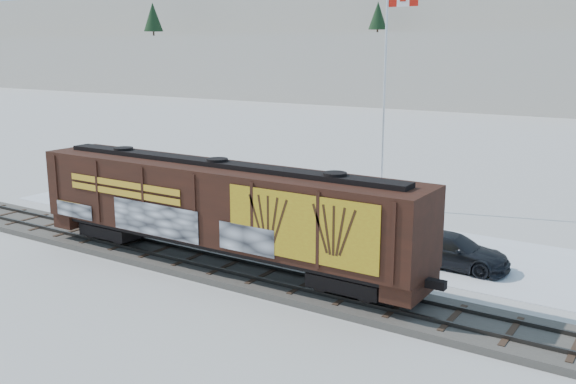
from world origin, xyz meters
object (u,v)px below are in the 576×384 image
Objects in this scene: hopper_railcar at (218,206)px; car_dark at (452,250)px; flagpole at (385,128)px; car_silver at (276,215)px; car_white at (372,222)px.

hopper_railcar is 3.74× the size of car_dark.
flagpole is 2.88× the size of car_silver.
car_silver reaches higher than car_white.
flagpole reaches higher than car_dark.
flagpole is 2.87× the size of car_white.
flagpole is at bearing 14.28° from car_white.
car_dark is (8.29, 5.97, -2.13)m from hopper_railcar.
car_silver is 9.85m from car_dark.
car_silver is (-1.54, 6.66, -2.09)m from hopper_railcar.
flagpole is 7.41m from car_white.
hopper_railcar reaches higher than car_dark.
car_silver reaches higher than car_dark.
flagpole is 8.89m from car_silver.
car_white is (3.29, 8.29, -2.12)m from hopper_railcar.
flagpole reaches higher than car_silver.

